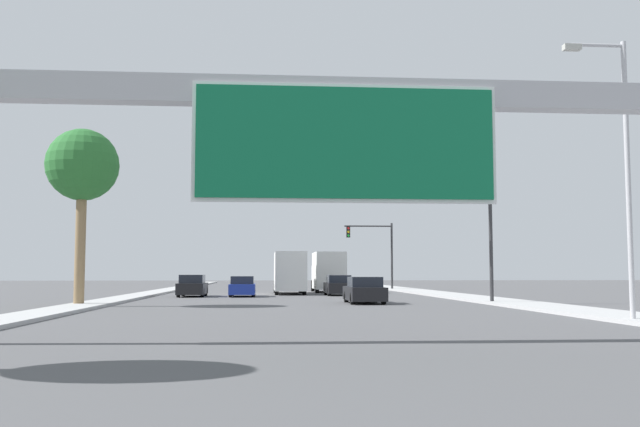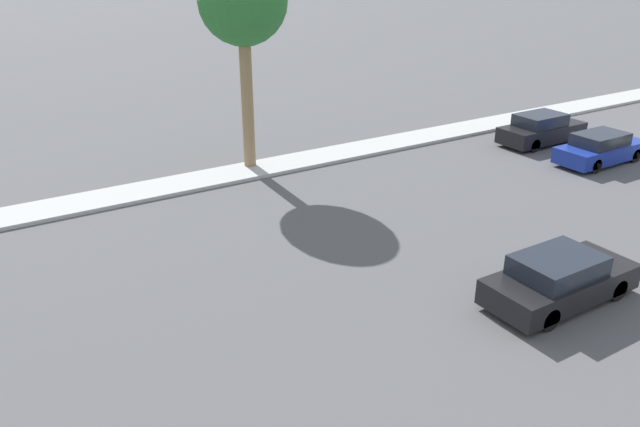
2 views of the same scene
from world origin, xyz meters
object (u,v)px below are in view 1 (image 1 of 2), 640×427
object	(u,v)px
palm_tree_background	(82,167)
street_lamp_right	(621,158)
car_mid_right	(192,286)
truck_box_secondary	(328,272)
traffic_light_mid_block	(377,245)
sign_gantry	(345,127)
car_near_left	(364,291)
car_far_left	(338,286)
car_mid_center	(243,287)
truck_box_primary	(289,273)
traffic_light_near_intersection	(469,218)

from	to	relation	value
palm_tree_background	street_lamp_right	xyz separation A→B (m)	(21.36, -13.48, -1.44)
car_mid_right	truck_box_secondary	size ratio (longest dim) A/B	0.60
truck_box_secondary	traffic_light_mid_block	distance (m)	8.81
sign_gantry	traffic_light_mid_block	bearing A→B (deg)	80.04
car_near_left	traffic_light_mid_block	world-z (taller)	traffic_light_mid_block
street_lamp_right	car_far_left	bearing A→B (deg)	102.64
car_near_left	car_mid_center	size ratio (longest dim) A/B	1.00
truck_box_primary	truck_box_secondary	world-z (taller)	truck_box_secondary
sign_gantry	street_lamp_right	size ratio (longest dim) A/B	2.10
car_far_left	traffic_light_near_intersection	world-z (taller)	traffic_light_near_intersection
car_far_left	traffic_light_near_intersection	size ratio (longest dim) A/B	0.65
traffic_light_near_intersection	sign_gantry	bearing A→B (deg)	-114.22
traffic_light_mid_block	traffic_light_near_intersection	bearing A→B (deg)	-89.52
car_mid_right	traffic_light_near_intersection	xyz separation A→B (m)	(16.04, -12.98, 3.89)
sign_gantry	traffic_light_mid_block	size ratio (longest dim) A/B	3.16
car_near_left	car_far_left	size ratio (longest dim) A/B	1.02
sign_gantry	street_lamp_right	xyz separation A→B (m)	(10.12, 5.57, 0.21)
car_near_left	traffic_light_near_intersection	distance (m)	6.91
sign_gantry	traffic_light_near_intersection	xyz separation A→B (m)	(9.04, 20.10, -0.76)
car_near_left	street_lamp_right	distance (m)	17.81
sign_gantry	car_mid_center	xyz separation A→B (m)	(-3.50, 32.93, -4.69)
car_near_left	traffic_light_mid_block	bearing A→B (deg)	79.56
car_mid_center	palm_tree_background	size ratio (longest dim) A/B	0.51
car_mid_right	street_lamp_right	distance (m)	32.77
sign_gantry	car_mid_right	xyz separation A→B (m)	(-7.00, 33.08, -4.65)
truck_box_primary	sign_gantry	bearing A→B (deg)	-90.00
car_mid_center	car_mid_right	xyz separation A→B (m)	(-3.50, 0.15, 0.04)
car_far_left	truck_box_secondary	bearing A→B (deg)	90.00
sign_gantry	traffic_light_near_intersection	bearing A→B (deg)	65.78
car_near_left	car_mid_center	world-z (taller)	car_near_left
car_mid_center	traffic_light_near_intersection	world-z (taller)	traffic_light_near_intersection
sign_gantry	car_far_left	xyz separation A→B (m)	(3.50, 35.09, -4.67)
car_mid_right	traffic_light_near_intersection	world-z (taller)	traffic_light_near_intersection
truck_box_primary	traffic_light_mid_block	size ratio (longest dim) A/B	1.36
car_far_left	truck_box_primary	bearing A→B (deg)	133.94
car_mid_right	truck_box_primary	size ratio (longest dim) A/B	0.53
truck_box_primary	truck_box_secondary	distance (m)	5.99
palm_tree_background	car_mid_center	bearing A→B (deg)	60.86
truck_box_secondary	car_far_left	bearing A→B (deg)	-90.00
truck_box_secondary	street_lamp_right	world-z (taller)	street_lamp_right
car_mid_center	traffic_light_mid_block	xyz separation A→B (m)	(12.29, 17.17, 3.67)
car_near_left	car_mid_center	distance (m)	13.52
car_mid_center	car_far_left	distance (m)	7.32
car_far_left	palm_tree_background	bearing A→B (deg)	-132.59
car_near_left	truck_box_primary	bearing A→B (deg)	101.40
palm_tree_background	traffic_light_near_intersection	bearing A→B (deg)	2.98
car_far_left	street_lamp_right	bearing A→B (deg)	-77.36
truck_box_primary	traffic_light_mid_block	bearing A→B (deg)	52.32
traffic_light_mid_block	sign_gantry	bearing A→B (deg)	-99.96
car_mid_right	traffic_light_mid_block	xyz separation A→B (m)	(15.79, 17.02, 3.63)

